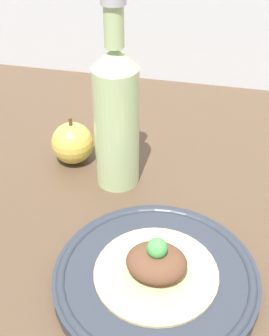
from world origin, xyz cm
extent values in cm
cube|color=brown|center=(0.00, 0.00, -2.00)|extent=(180.00, 110.00, 4.00)
cylinder|color=#2D333D|center=(2.25, -5.18, 0.91)|extent=(26.29, 26.29, 1.82)
torus|color=#2D333D|center=(2.25, -5.18, 1.55)|extent=(25.47, 25.47, 1.28)
cylinder|color=#D6BC7F|center=(2.25, -5.18, 2.02)|extent=(15.80, 15.80, 0.40)
ellipsoid|color=brown|center=(2.25, -5.18, 4.00)|extent=(7.68, 6.53, 3.55)
sphere|color=#4CA34C|center=(2.25, -5.18, 6.54)|extent=(2.57, 2.57, 2.57)
cylinder|color=#B7D18E|center=(-7.68, 14.64, 9.96)|extent=(6.91, 6.91, 19.92)
cone|color=#B7D18E|center=(-7.68, 14.64, 21.48)|extent=(6.91, 6.91, 3.11)
cylinder|color=#B7D18E|center=(-7.68, 14.64, 25.94)|extent=(2.76, 2.76, 5.81)
sphere|color=gold|center=(-16.51, 18.26, 3.59)|extent=(7.19, 7.19, 7.19)
cylinder|color=brown|center=(-16.51, 18.26, 7.75)|extent=(0.57, 0.57, 1.62)
camera|label=1|loc=(7.96, -43.87, 48.22)|focal=50.00mm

